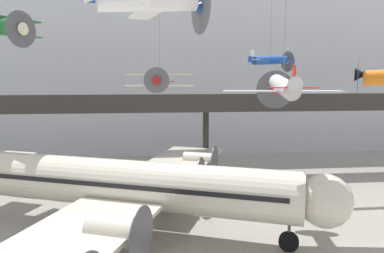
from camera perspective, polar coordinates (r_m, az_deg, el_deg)
hangar_back_wall at (r=54.81m, az=0.47°, el=8.13°), size 140.00×3.00×23.58m
mezzanine_walkway at (r=42.84m, az=2.32°, el=2.86°), size 110.00×3.20×9.39m
airliner_silver_main at (r=28.01m, az=-10.90°, el=-8.64°), size 30.49×35.75×10.20m
suspended_plane_silver_racer at (r=27.50m, az=13.78°, el=5.90°), size 8.60×7.05×11.12m
suspended_plane_white_twin at (r=20.48m, az=-6.72°, el=18.39°), size 6.61×7.94×6.49m
suspended_plane_cream_biplane at (r=35.40m, az=-4.92°, el=6.88°), size 6.45×5.30×10.05m
suspended_plane_blue_trainer at (r=41.33m, az=11.84°, el=9.81°), size 5.36×6.29×8.20m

